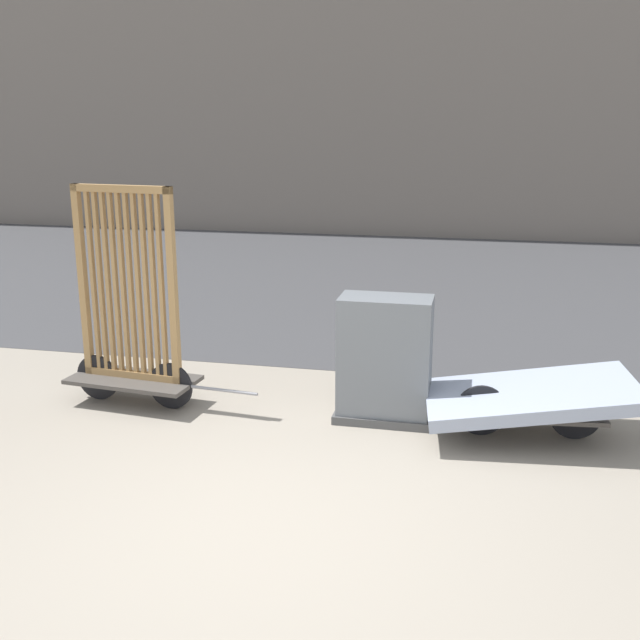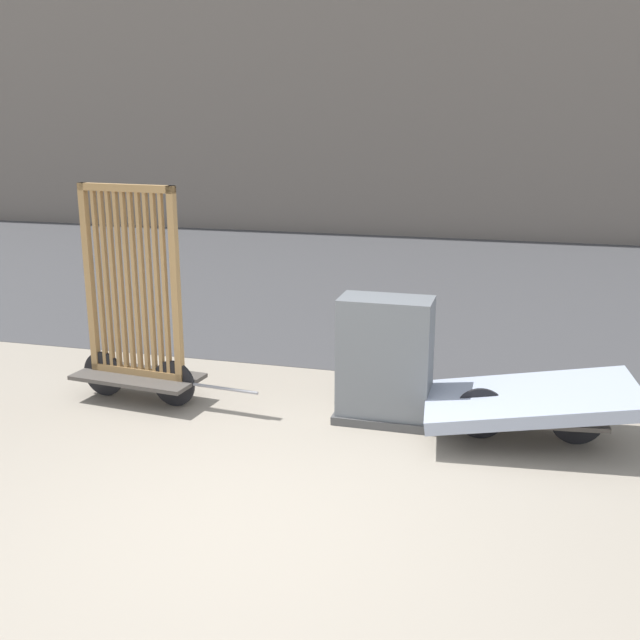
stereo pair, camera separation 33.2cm
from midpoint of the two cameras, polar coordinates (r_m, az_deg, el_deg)
The scene contains 5 objects.
ground_plane at distance 5.46m, azimuth -3.90°, elevation -15.37°, with size 60.00×60.00×0.00m, color gray.
road_strip at distance 13.36m, azimuth 8.07°, elevation 2.98°, with size 56.00×10.26×0.01m.
bike_cart_with_bedframe at distance 7.57m, azimuth -12.71°, elevation -0.28°, with size 1.99×0.70×2.17m.
bike_cart_with_mattress at distance 6.88m, azimuth 17.05°, elevation -5.99°, with size 2.29×1.26×0.57m.
utility_cabinet at distance 7.01m, azimuth 6.33°, elevation -3.41°, with size 0.91×0.52×1.19m.
Camera 2 is at (1.73, -4.40, 2.76)m, focal length 42.00 mm.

